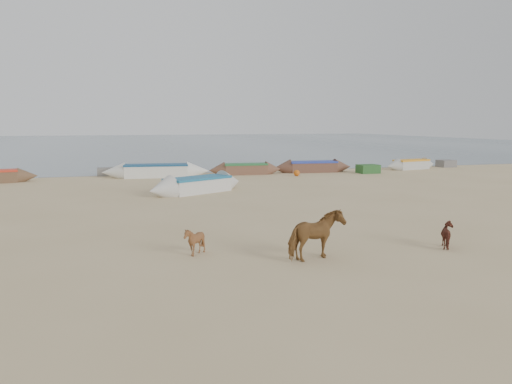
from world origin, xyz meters
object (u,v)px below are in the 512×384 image
(cow_adult, at_px, (316,235))
(calf_right, at_px, (450,235))
(calf_front, at_px, (194,241))
(near_canoe, at_px, (198,185))

(cow_adult, xyz_separation_m, calf_right, (4.44, 0.05, -0.30))
(cow_adult, relative_size, calf_front, 1.95)
(calf_front, xyz_separation_m, calf_right, (7.57, -1.41, -0.03))
(calf_right, xyz_separation_m, near_canoe, (-5.11, 14.22, 0.03))
(calf_front, distance_m, near_canoe, 13.05)
(near_canoe, bearing_deg, cow_adult, -115.95)
(cow_adult, relative_size, calf_right, 2.10)
(cow_adult, height_order, calf_right, cow_adult)
(calf_front, height_order, near_canoe, near_canoe)
(cow_adult, height_order, near_canoe, cow_adult)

